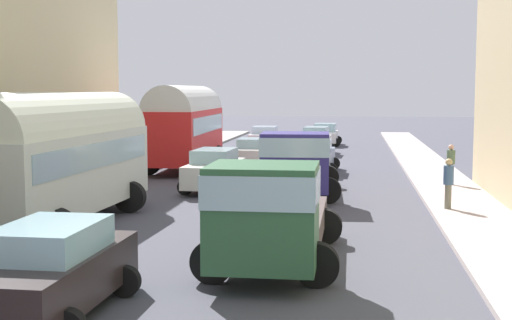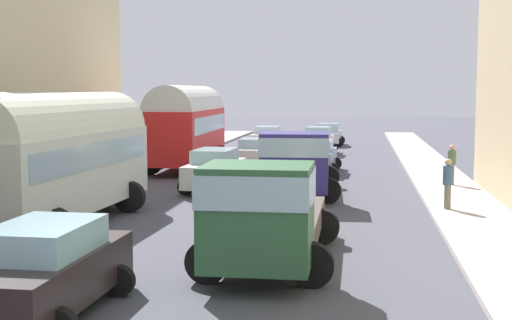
{
  "view_description": "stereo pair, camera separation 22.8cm",
  "coord_description": "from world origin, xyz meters",
  "px_view_note": "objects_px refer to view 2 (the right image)",
  "views": [
    {
      "loc": [
        3.54,
        -2.7,
        3.92
      ],
      "look_at": [
        0.0,
        22.99,
        1.35
      ],
      "focal_mm": 49.69,
      "sensor_mm": 36.0,
      "label": 1
    },
    {
      "loc": [
        3.77,
        -2.67,
        3.92
      ],
      "look_at": [
        0.0,
        22.99,
        1.35
      ],
      "focal_mm": 49.69,
      "sensor_mm": 36.0,
      "label": 2
    }
  ],
  "objects_px": {
    "car_4": "(215,170)",
    "pedestrian_2": "(452,163)",
    "car_1": "(319,141)",
    "car_6": "(268,138)",
    "car_5": "(254,153)",
    "cargo_truck_1": "(297,163)",
    "car_3": "(45,270)",
    "car_0": "(316,156)",
    "parked_bus_1": "(58,153)",
    "car_2": "(328,134)",
    "cargo_truck_0": "(267,214)",
    "parked_bus_2": "(186,123)",
    "pedestrian_0": "(448,182)"
  },
  "relations": [
    {
      "from": "cargo_truck_0",
      "to": "car_0",
      "type": "distance_m",
      "value": 18.79
    },
    {
      "from": "parked_bus_2",
      "to": "car_4",
      "type": "relative_size",
      "value": 1.95
    },
    {
      "from": "parked_bus_1",
      "to": "cargo_truck_1",
      "type": "bearing_deg",
      "value": 45.66
    },
    {
      "from": "car_4",
      "to": "pedestrian_2",
      "type": "distance_m",
      "value": 9.47
    },
    {
      "from": "cargo_truck_0",
      "to": "car_6",
      "type": "xyz_separation_m",
      "value": [
        -3.99,
        30.75,
        -0.47
      ]
    },
    {
      "from": "car_3",
      "to": "pedestrian_2",
      "type": "height_order",
      "value": "pedestrian_2"
    },
    {
      "from": "parked_bus_1",
      "to": "car_1",
      "type": "bearing_deg",
      "value": 75.96
    },
    {
      "from": "car_4",
      "to": "pedestrian_0",
      "type": "bearing_deg",
      "value": -25.06
    },
    {
      "from": "car_1",
      "to": "car_4",
      "type": "bearing_deg",
      "value": -100.68
    },
    {
      "from": "car_5",
      "to": "cargo_truck_1",
      "type": "bearing_deg",
      "value": -72.42
    },
    {
      "from": "car_0",
      "to": "pedestrian_0",
      "type": "height_order",
      "value": "pedestrian_0"
    },
    {
      "from": "car_0",
      "to": "car_3",
      "type": "height_order",
      "value": "car_3"
    },
    {
      "from": "car_2",
      "to": "car_4",
      "type": "height_order",
      "value": "car_4"
    },
    {
      "from": "cargo_truck_0",
      "to": "car_3",
      "type": "distance_m",
      "value": 4.97
    },
    {
      "from": "car_2",
      "to": "car_5",
      "type": "bearing_deg",
      "value": -101.09
    },
    {
      "from": "car_1",
      "to": "car_4",
      "type": "relative_size",
      "value": 0.98
    },
    {
      "from": "car_4",
      "to": "pedestrian_0",
      "type": "relative_size",
      "value": 2.45
    },
    {
      "from": "cargo_truck_0",
      "to": "car_5",
      "type": "bearing_deg",
      "value": 99.3
    },
    {
      "from": "car_4",
      "to": "car_5",
      "type": "bearing_deg",
      "value": 87.64
    },
    {
      "from": "car_4",
      "to": "pedestrian_2",
      "type": "height_order",
      "value": "pedestrian_2"
    },
    {
      "from": "cargo_truck_0",
      "to": "car_1",
      "type": "bearing_deg",
      "value": 91.05
    },
    {
      "from": "cargo_truck_0",
      "to": "pedestrian_0",
      "type": "height_order",
      "value": "cargo_truck_0"
    },
    {
      "from": "car_4",
      "to": "pedestrian_2",
      "type": "bearing_deg",
      "value": 12.84
    },
    {
      "from": "parked_bus_1",
      "to": "car_1",
      "type": "relative_size",
      "value": 2.04
    },
    {
      "from": "parked_bus_2",
      "to": "car_3",
      "type": "relative_size",
      "value": 1.95
    },
    {
      "from": "parked_bus_1",
      "to": "cargo_truck_1",
      "type": "xyz_separation_m",
      "value": [
        6.27,
        6.41,
        -0.86
      ]
    },
    {
      "from": "car_2",
      "to": "car_3",
      "type": "bearing_deg",
      "value": -94.61
    },
    {
      "from": "car_0",
      "to": "pedestrian_0",
      "type": "xyz_separation_m",
      "value": [
        4.86,
        -10.73,
        0.23
      ]
    },
    {
      "from": "car_0",
      "to": "car_3",
      "type": "distance_m",
      "value": 22.63
    },
    {
      "from": "car_0",
      "to": "car_1",
      "type": "height_order",
      "value": "car_1"
    },
    {
      "from": "car_2",
      "to": "pedestrian_2",
      "type": "distance_m",
      "value": 22.2
    },
    {
      "from": "car_2",
      "to": "pedestrian_0",
      "type": "relative_size",
      "value": 2.23
    },
    {
      "from": "parked_bus_1",
      "to": "car_3",
      "type": "bearing_deg",
      "value": -67.82
    },
    {
      "from": "parked_bus_1",
      "to": "car_2",
      "type": "xyz_separation_m",
      "value": [
        6.32,
        31.3,
        -1.35
      ]
    },
    {
      "from": "cargo_truck_0",
      "to": "car_4",
      "type": "height_order",
      "value": "cargo_truck_0"
    },
    {
      "from": "cargo_truck_0",
      "to": "cargo_truck_1",
      "type": "distance_m",
      "value": 10.59
    },
    {
      "from": "cargo_truck_1",
      "to": "car_4",
      "type": "xyz_separation_m",
      "value": [
        -3.31,
        1.38,
        -0.44
      ]
    },
    {
      "from": "cargo_truck_1",
      "to": "car_3",
      "type": "height_order",
      "value": "cargo_truck_1"
    },
    {
      "from": "car_0",
      "to": "car_5",
      "type": "xyz_separation_m",
      "value": [
        -3.17,
        1.21,
        -0.02
      ]
    },
    {
      "from": "parked_bus_2",
      "to": "pedestrian_0",
      "type": "relative_size",
      "value": 4.79
    },
    {
      "from": "parked_bus_2",
      "to": "car_3",
      "type": "bearing_deg",
      "value": -82.16
    },
    {
      "from": "parked_bus_2",
      "to": "cargo_truck_0",
      "type": "xyz_separation_m",
      "value": [
        6.53,
        -19.22,
        -1.02
      ]
    },
    {
      "from": "car_1",
      "to": "car_6",
      "type": "relative_size",
      "value": 0.99
    },
    {
      "from": "cargo_truck_1",
      "to": "car_6",
      "type": "distance_m",
      "value": 20.5
    },
    {
      "from": "cargo_truck_0",
      "to": "car_1",
      "type": "distance_m",
      "value": 28.36
    },
    {
      "from": "parked_bus_1",
      "to": "cargo_truck_0",
      "type": "bearing_deg",
      "value": -32.47
    },
    {
      "from": "car_2",
      "to": "car_4",
      "type": "distance_m",
      "value": 23.75
    },
    {
      "from": "car_1",
      "to": "car_4",
      "type": "height_order",
      "value": "car_1"
    },
    {
      "from": "car_3",
      "to": "pedestrian_0",
      "type": "relative_size",
      "value": 2.46
    },
    {
      "from": "car_0",
      "to": "pedestrian_2",
      "type": "bearing_deg",
      "value": -39.43
    }
  ]
}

